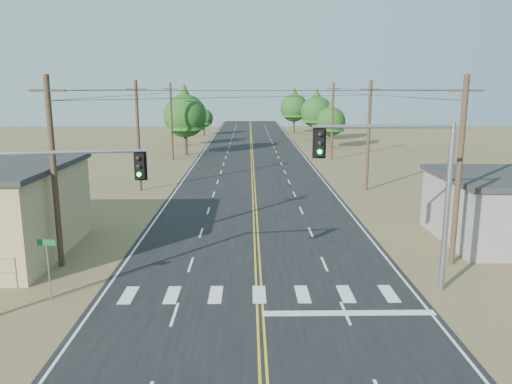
{
  "coord_description": "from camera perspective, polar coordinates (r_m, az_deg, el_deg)",
  "views": [
    {
      "loc": [
        -0.47,
        -13.47,
        9.34
      ],
      "look_at": [
        -0.05,
        14.39,
        3.5
      ],
      "focal_mm": 35.0,
      "sensor_mm": 36.0,
      "label": 1
    }
  ],
  "objects": [
    {
      "name": "utility_pole_right_far",
      "position": [
        66.51,
        8.73,
        8.06
      ],
      "size": [
        1.8,
        0.3,
        10.0
      ],
      "color": "#4C3826",
      "rests_on": "ground"
    },
    {
      "name": "tree_right_near",
      "position": [
        79.29,
        8.56,
        8.29
      ],
      "size": [
        4.53,
        4.53,
        7.54
      ],
      "color": "#3F2D1E",
      "rests_on": "ground"
    },
    {
      "name": "signal_mast_right",
      "position": [
        23.39,
        17.14,
        1.42
      ],
      "size": [
        6.37,
        0.49,
        7.89
      ],
      "rotation": [
        0.0,
        0.0,
        0.01
      ],
      "color": "gray",
      "rests_on": "ground"
    },
    {
      "name": "tree_right_mid",
      "position": [
        89.71,
        6.94,
        9.42
      ],
      "size": [
        5.58,
        5.58,
        9.31
      ],
      "color": "#3F2D1E",
      "rests_on": "ground"
    },
    {
      "name": "signal_mast_left",
      "position": [
        22.06,
        -23.9,
        -1.1
      ],
      "size": [
        6.46,
        1.22,
        7.0
      ],
      "rotation": [
        0.0,
        0.0,
        0.15
      ],
      "color": "gray",
      "rests_on": "ground"
    },
    {
      "name": "street_sign",
      "position": [
        24.01,
        -22.68,
        -7.16
      ],
      "size": [
        0.84,
        0.1,
        2.84
      ],
      "rotation": [
        0.0,
        0.0,
        -0.08
      ],
      "color": "gray",
      "rests_on": "ground"
    },
    {
      "name": "road",
      "position": [
        44.46,
        -0.23,
        -0.27
      ],
      "size": [
        15.0,
        200.0,
        0.02
      ],
      "primitive_type": "cube",
      "color": "black",
      "rests_on": "ground"
    },
    {
      "name": "utility_pole_right_mid",
      "position": [
        46.96,
        12.74,
        6.39
      ],
      "size": [
        1.8,
        0.3,
        10.0
      ],
      "color": "#4C3826",
      "rests_on": "ground"
    },
    {
      "name": "tree_left_mid",
      "position": [
        83.3,
        -8.04,
        8.3
      ],
      "size": [
        4.28,
        4.28,
        7.13
      ],
      "color": "#3F2D1E",
      "rests_on": "ground"
    },
    {
      "name": "utility_pole_left_near",
      "position": [
        27.7,
        -22.1,
        2.2
      ],
      "size": [
        1.8,
        0.3,
        10.0
      ],
      "color": "#4C3826",
      "rests_on": "ground"
    },
    {
      "name": "tree_left_near",
      "position": [
        70.96,
        -8.13,
        9.11
      ],
      "size": [
        5.99,
        5.99,
        9.98
      ],
      "color": "#3F2D1E",
      "rests_on": "ground"
    },
    {
      "name": "utility_pole_left_mid",
      "position": [
        46.75,
        -13.32,
        6.34
      ],
      "size": [
        1.8,
        0.3,
        10.0
      ],
      "color": "#4C3826",
      "rests_on": "ground"
    },
    {
      "name": "tree_left_far",
      "position": [
        100.79,
        -6.01,
        8.62
      ],
      "size": [
        3.73,
        3.73,
        6.21
      ],
      "color": "#3F2D1E",
      "rests_on": "ground"
    },
    {
      "name": "tree_right_far",
      "position": [
        105.1,
        4.38,
        9.89
      ],
      "size": [
        5.71,
        5.71,
        9.51
      ],
      "color": "#3F2D1E",
      "rests_on": "ground"
    },
    {
      "name": "utility_pole_right_near",
      "position": [
        28.05,
        22.2,
        2.3
      ],
      "size": [
        1.8,
        0.3,
        10.0
      ],
      "color": "#4C3826",
      "rests_on": "ground"
    },
    {
      "name": "utility_pole_left_far",
      "position": [
        66.37,
        -9.64,
        8.03
      ],
      "size": [
        1.8,
        0.3,
        10.0
      ],
      "color": "#4C3826",
      "rests_on": "ground"
    }
  ]
}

